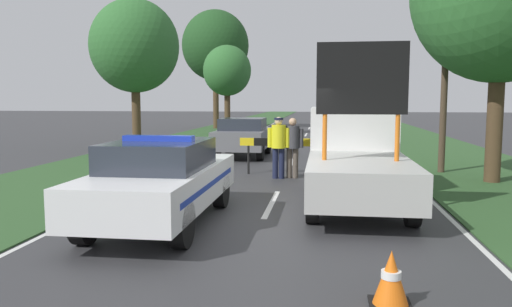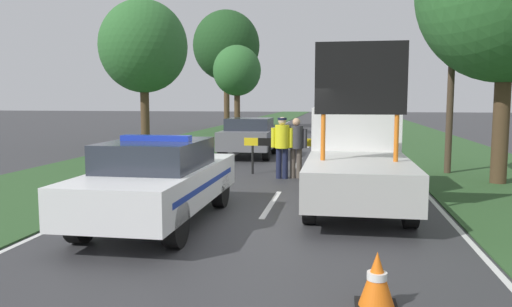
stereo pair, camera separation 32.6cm
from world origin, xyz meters
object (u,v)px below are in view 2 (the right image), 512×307
(police_officer, at_px, (282,142))
(roadside_tree_near_right, at_px, (143,47))
(roadside_tree_mid_left, at_px, (226,46))
(utility_pole, at_px, (453,27))
(traffic_cone_near_police, at_px, (377,280))
(road_barrier, at_px, (286,145))
(queued_car_hatch_blue, at_px, (345,128))
(work_truck, at_px, (356,155))
(pedestrian_civilian, at_px, (296,143))
(traffic_cone_centre_front, at_px, (352,169))
(police_car, at_px, (159,179))
(roadside_tree_near_left, at_px, (237,71))
(queued_car_suv_grey, at_px, (250,136))

(police_officer, height_order, roadside_tree_near_right, roadside_tree_near_right)
(roadside_tree_near_right, height_order, roadside_tree_mid_left, roadside_tree_mid_left)
(police_officer, relative_size, utility_pole, 0.21)
(traffic_cone_near_police, xyz_separation_m, roadside_tree_mid_left, (-9.01, 32.28, 6.00))
(road_barrier, xyz_separation_m, traffic_cone_near_police, (2.00, -9.53, -0.59))
(road_barrier, distance_m, queued_car_hatch_blue, 11.71)
(work_truck, distance_m, traffic_cone_near_police, 5.96)
(pedestrian_civilian, relative_size, traffic_cone_centre_front, 2.50)
(police_car, height_order, pedestrian_civilian, pedestrian_civilian)
(road_barrier, xyz_separation_m, traffic_cone_centre_front, (1.96, -0.84, -0.56))
(police_car, bearing_deg, roadside_tree_near_left, 95.23)
(police_car, bearing_deg, traffic_cone_near_police, -44.05)
(police_officer, xyz_separation_m, roadside_tree_near_right, (-7.37, 8.01, 3.63))
(roadside_tree_near_left, distance_m, utility_pole, 17.95)
(police_car, bearing_deg, queued_car_hatch_blue, 75.97)
(roadside_tree_near_right, bearing_deg, police_car, -67.13)
(roadside_tree_mid_left, bearing_deg, traffic_cone_centre_front, -69.20)
(traffic_cone_centre_front, xyz_separation_m, roadside_tree_near_left, (-6.78, 16.93, 3.68))
(queued_car_suv_grey, xyz_separation_m, roadside_tree_near_left, (-2.88, 11.53, 3.22))
(work_truck, distance_m, roadside_tree_near_right, 14.80)
(traffic_cone_near_police, bearing_deg, roadside_tree_near_right, 119.28)
(pedestrian_civilian, distance_m, roadside_tree_near_right, 11.64)
(roadside_tree_mid_left, relative_size, utility_pole, 1.04)
(police_car, bearing_deg, queued_car_suv_grey, 88.52)
(police_car, relative_size, roadside_tree_near_left, 0.86)
(roadside_tree_mid_left, bearing_deg, queued_car_suv_grey, -74.43)
(work_truck, height_order, traffic_cone_centre_front, work_truck)
(road_barrier, height_order, pedestrian_civilian, pedestrian_civilian)
(work_truck, bearing_deg, traffic_cone_near_police, 88.30)
(work_truck, xyz_separation_m, queued_car_hatch_blue, (-0.08, 15.17, -0.29))
(work_truck, height_order, roadside_tree_mid_left, roadside_tree_mid_left)
(police_car, xyz_separation_m, utility_pole, (6.59, 7.26, 3.61))
(road_barrier, xyz_separation_m, police_officer, (-0.04, -0.75, 0.15))
(police_car, height_order, work_truck, work_truck)
(traffic_cone_centre_front, bearing_deg, roadside_tree_near_right, 139.17)
(roadside_tree_mid_left, bearing_deg, road_barrier, -72.89)
(queued_car_hatch_blue, bearing_deg, traffic_cone_centre_front, 90.42)
(work_truck, xyz_separation_m, roadside_tree_mid_left, (-8.96, 26.37, 5.27))
(pedestrian_civilian, height_order, traffic_cone_near_police, pedestrian_civilian)
(police_officer, height_order, roadside_tree_near_left, roadside_tree_near_left)
(pedestrian_civilian, bearing_deg, traffic_cone_centre_front, -20.55)
(traffic_cone_near_police, relative_size, roadside_tree_near_right, 0.09)
(roadside_tree_mid_left, bearing_deg, work_truck, -71.24)
(police_officer, bearing_deg, traffic_cone_near_police, 116.32)
(queued_car_suv_grey, distance_m, roadside_tree_mid_left, 19.67)
(traffic_cone_centre_front, bearing_deg, utility_pole, 32.06)
(police_officer, height_order, roadside_tree_mid_left, roadside_tree_mid_left)
(police_car, distance_m, police_officer, 5.76)
(pedestrian_civilian, distance_m, utility_pole, 5.89)
(roadside_tree_near_left, relative_size, roadside_tree_mid_left, 0.63)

